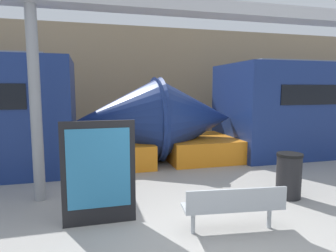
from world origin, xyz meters
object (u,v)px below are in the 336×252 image
trash_bin (289,175)px  support_column_near (35,105)px  bench_near (234,205)px  poster_board (99,173)px

trash_bin → support_column_near: bearing=166.4°
bench_near → poster_board: bearing=163.5°
poster_board → support_column_near: (-1.14, 1.47, 1.05)m
support_column_near → bench_near: bearing=-36.3°
bench_near → poster_board: size_ratio=0.93×
bench_near → support_column_near: 4.20m
trash_bin → poster_board: size_ratio=0.54×
bench_near → poster_board: poster_board is taller
bench_near → support_column_near: (-3.17, 2.33, 1.48)m
poster_board → bench_near: bearing=-23.1°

